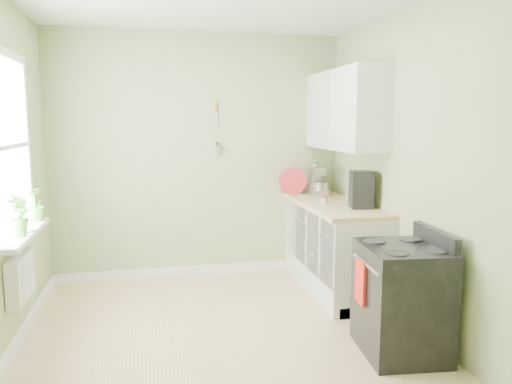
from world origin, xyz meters
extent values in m
cube|color=tan|center=(0.00, 0.00, -0.01)|extent=(3.20, 3.60, 0.02)
cube|color=#9EAB75|center=(0.00, 1.81, 1.35)|extent=(3.20, 0.02, 2.70)
cube|color=#9EAB75|center=(1.61, 0.00, 1.35)|extent=(0.02, 3.60, 2.70)
cube|color=white|center=(1.30, 1.00, 0.43)|extent=(0.60, 1.60, 0.87)
cube|color=#DDC287|center=(1.29, 1.00, 0.89)|extent=(0.64, 1.60, 0.04)
cube|color=white|center=(1.43, 1.10, 1.85)|extent=(0.35, 1.40, 0.80)
cube|color=white|center=(-1.59, 0.30, 1.55)|extent=(0.02, 1.00, 1.30)
cube|color=white|center=(-1.57, 0.30, 2.24)|extent=(0.06, 1.14, 0.07)
cube|color=white|center=(-1.57, 0.30, 0.86)|extent=(0.06, 1.14, 0.07)
cube|color=white|center=(-1.57, 0.30, 1.55)|extent=(0.04, 1.00, 0.04)
cube|color=white|center=(-1.51, 0.30, 0.88)|extent=(0.18, 1.14, 0.04)
cube|color=white|center=(-1.54, 0.25, 0.55)|extent=(0.12, 0.50, 0.35)
cylinder|color=#DDC287|center=(0.20, 1.78, 1.88)|extent=(0.02, 0.02, 0.10)
cylinder|color=silver|center=(0.20, 1.78, 1.76)|extent=(0.01, 0.01, 0.16)
cylinder|color=silver|center=(0.20, 1.78, 1.42)|extent=(0.01, 0.14, 0.14)
cube|color=black|center=(1.27, -0.47, 0.40)|extent=(0.64, 0.72, 0.79)
cube|color=black|center=(1.27, -0.47, 0.81)|extent=(0.64, 0.72, 0.03)
cube|color=black|center=(1.53, -0.47, 0.88)|extent=(0.12, 0.67, 0.12)
cylinder|color=#B2B2B7|center=(0.98, -0.47, 0.71)|extent=(0.08, 0.55, 0.02)
cube|color=red|center=(0.98, -0.38, 0.55)|extent=(0.04, 0.20, 0.34)
cube|color=#B2B2B7|center=(1.32, 1.53, 0.95)|extent=(0.22, 0.30, 0.07)
cube|color=#B2B2B7|center=(1.32, 1.65, 1.07)|extent=(0.12, 0.09, 0.20)
cube|color=#B2B2B7|center=(1.32, 1.55, 1.19)|extent=(0.17, 0.29, 0.09)
sphere|color=#B2B2B7|center=(1.32, 1.65, 1.22)|extent=(0.11, 0.11, 0.11)
cylinder|color=silver|center=(1.32, 1.47, 1.00)|extent=(0.15, 0.15, 0.13)
cylinder|color=silver|center=(1.13, 1.72, 0.98)|extent=(0.10, 0.10, 0.14)
cone|color=silver|center=(1.13, 1.72, 1.07)|extent=(0.10, 0.10, 0.04)
cylinder|color=silver|center=(1.05, 1.72, 1.00)|extent=(0.10, 0.02, 0.07)
cube|color=black|center=(1.44, 0.68, 1.09)|extent=(0.25, 0.26, 0.36)
cylinder|color=black|center=(1.41, 0.68, 0.98)|extent=(0.11, 0.11, 0.12)
cylinder|color=maroon|center=(1.05, 1.66, 1.07)|extent=(0.32, 0.14, 0.31)
cylinder|color=#B1AB93|center=(1.18, 0.98, 0.94)|extent=(0.06, 0.06, 0.06)
cylinder|color=maroon|center=(1.18, 0.98, 0.98)|extent=(0.07, 0.07, 0.01)
imported|color=#3E7F28|center=(-1.50, 0.13, 1.06)|extent=(0.20, 0.21, 0.32)
imported|color=#3E7F28|center=(-1.50, 0.15, 1.05)|extent=(0.20, 0.21, 0.30)
imported|color=#3E7F28|center=(-1.50, 0.73, 1.05)|extent=(0.22, 0.22, 0.29)
camera|label=1|loc=(-0.55, -3.74, 1.75)|focal=35.00mm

